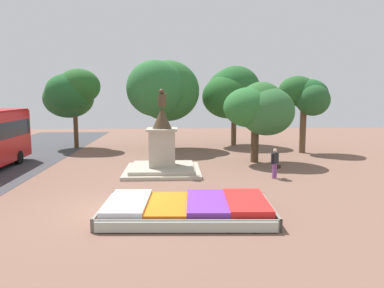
{
  "coord_description": "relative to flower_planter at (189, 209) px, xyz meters",
  "views": [
    {
      "loc": [
        2.14,
        -14.78,
        4.62
      ],
      "look_at": [
        3.01,
        3.53,
        2.16
      ],
      "focal_mm": 35.0,
      "sensor_mm": 36.0,
      "label": 1
    }
  ],
  "objects": [
    {
      "name": "ground_plane",
      "position": [
        -2.66,
        1.04,
        -0.29
      ],
      "size": [
        70.93,
        70.93,
        0.0
      ],
      "primitive_type": "plane",
      "color": "brown"
    },
    {
      "name": "flower_planter",
      "position": [
        0.0,
        0.0,
        0.0
      ],
      "size": [
        6.59,
        3.96,
        0.66
      ],
      "color": "#38281C",
      "rests_on": "ground_plane"
    },
    {
      "name": "statue_monument",
      "position": [
        -1.24,
        8.1,
        0.84
      ],
      "size": [
        4.42,
        4.42,
        4.92
      ],
      "color": "#B3A994",
      "rests_on": "ground_plane"
    },
    {
      "name": "pedestrian_with_handbag",
      "position": [
        5.0,
        6.25,
        0.64
      ],
      "size": [
        0.65,
        0.49,
        1.66
      ],
      "color": "#8C4C99",
      "rests_on": "ground_plane"
    },
    {
      "name": "park_tree_far_left",
      "position": [
        -1.36,
        17.68,
        4.69
      ],
      "size": [
        5.95,
        5.92,
        7.43
      ],
      "color": "brown",
      "rests_on": "ground_plane"
    },
    {
      "name": "park_tree_behind_statue",
      "position": [
        9.8,
        15.3,
        4.22
      ],
      "size": [
        3.85,
        3.44,
        6.03
      ],
      "color": "brown",
      "rests_on": "ground_plane"
    },
    {
      "name": "park_tree_far_right",
      "position": [
        5.2,
        11.0,
        3.37
      ],
      "size": [
        4.72,
        3.97,
        5.43
      ],
      "color": "#4C3823",
      "rests_on": "ground_plane"
    },
    {
      "name": "park_tree_street_side",
      "position": [
        -9.14,
        18.34,
        4.4
      ],
      "size": [
        5.0,
        4.84,
        6.7
      ],
      "color": "#4C3823",
      "rests_on": "ground_plane"
    },
    {
      "name": "park_tree_mid_canopy",
      "position": [
        4.64,
        19.83,
        4.44
      ],
      "size": [
        5.19,
        5.31,
        7.1
      ],
      "color": "brown",
      "rests_on": "ground_plane"
    }
  ]
}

